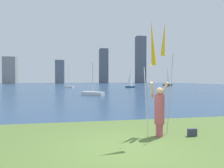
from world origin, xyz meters
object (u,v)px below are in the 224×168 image
(sailboat_2, at_px, (130,81))
(person, at_px, (159,110))
(sailboat_4, at_px, (69,87))
(sailboat_3, at_px, (93,93))
(kite_flag_right, at_px, (164,41))
(kite_flag_left, at_px, (152,44))
(bag, at_px, (192,132))
(sailboat_7, at_px, (168,80))

(sailboat_2, bearing_deg, person, -104.22)
(sailboat_2, relative_size, sailboat_4, 0.87)
(sailboat_3, bearing_deg, sailboat_2, 63.56)
(person, distance_m, sailboat_2, 42.80)
(sailboat_3, bearing_deg, kite_flag_right, -86.39)
(kite_flag_right, relative_size, sailboat_2, 0.91)
(sailboat_2, height_order, sailboat_3, sailboat_2)
(kite_flag_left, relative_size, kite_flag_right, 0.94)
(person, height_order, sailboat_4, sailboat_4)
(sailboat_4, bearing_deg, bag, -82.74)
(sailboat_3, height_order, sailboat_7, sailboat_7)
(person, bearing_deg, kite_flag_right, 40.74)
(person, xyz_separation_m, sailboat_7, (25.68, 51.60, 0.81))
(person, xyz_separation_m, sailboat_4, (-4.33, 42.85, -0.67))
(bag, xyz_separation_m, sailboat_7, (24.52, 51.81, 1.63))
(bag, bearing_deg, person, 169.74)
(kite_flag_left, height_order, sailboat_7, sailboat_7)
(kite_flag_right, height_order, sailboat_3, kite_flag_right)
(kite_flag_right, distance_m, sailboat_3, 18.64)
(sailboat_3, distance_m, sailboat_7, 42.00)
(bag, distance_m, sailboat_7, 57.34)
(person, height_order, sailboat_2, sailboat_2)
(kite_flag_left, height_order, kite_flag_right, kite_flag_right)
(sailboat_3, relative_size, sailboat_7, 0.78)
(kite_flag_left, relative_size, sailboat_3, 0.95)
(bag, height_order, sailboat_2, sailboat_2)
(person, height_order, kite_flag_right, kite_flag_right)
(sailboat_7, bearing_deg, sailboat_2, -146.31)
(bag, xyz_separation_m, sailboat_2, (9.36, 41.70, 1.49))
(kite_flag_right, xyz_separation_m, sailboat_4, (-4.78, 42.22, -3.20))
(bag, relative_size, sailboat_3, 0.08)
(sailboat_2, bearing_deg, kite_flag_left, -104.66)
(kite_flag_right, bearing_deg, sailboat_2, 76.18)
(person, height_order, kite_flag_left, kite_flag_left)
(bag, bearing_deg, kite_flag_left, -171.68)
(sailboat_4, bearing_deg, kite_flag_right, -83.54)
(sailboat_2, distance_m, sailboat_3, 25.21)
(bag, relative_size, sailboat_4, 0.06)
(bag, bearing_deg, sailboat_3, 95.53)
(kite_flag_left, distance_m, sailboat_4, 43.56)
(sailboat_2, bearing_deg, bag, -102.65)
(kite_flag_right, height_order, sailboat_7, sailboat_7)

